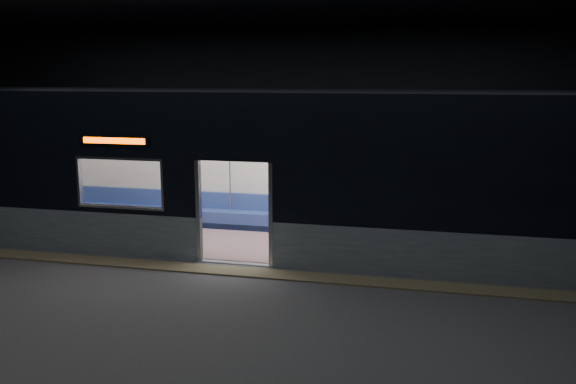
% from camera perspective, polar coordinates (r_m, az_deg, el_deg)
% --- Properties ---
extents(station_floor, '(24.00, 14.00, 0.01)m').
position_cam_1_polar(station_floor, '(11.23, -6.63, -8.31)').
color(station_floor, '#47494C').
rests_on(station_floor, ground).
extents(station_envelope, '(24.00, 14.00, 5.00)m').
position_cam_1_polar(station_envelope, '(10.59, -7.08, 10.76)').
color(station_envelope, black).
rests_on(station_envelope, station_floor).
extents(tactile_strip, '(22.80, 0.50, 0.03)m').
position_cam_1_polar(tactile_strip, '(11.71, -5.72, -7.35)').
color(tactile_strip, '#8C7F59').
rests_on(tactile_strip, station_floor).
extents(metro_car, '(18.00, 3.04, 3.35)m').
position_cam_1_polar(metro_car, '(13.15, -3.07, 2.93)').
color(metro_car, '#93A7AF').
rests_on(metro_car, station_floor).
extents(passenger, '(0.39, 0.67, 1.34)m').
position_cam_1_polar(passenger, '(13.81, 12.78, -1.41)').
color(passenger, black).
rests_on(passenger, metro_car).
extents(handbag, '(0.29, 0.25, 0.14)m').
position_cam_1_polar(handbag, '(13.62, 12.77, -2.07)').
color(handbag, black).
rests_on(handbag, passenger).
extents(transit_map, '(1.07, 0.03, 0.69)m').
position_cam_1_polar(transit_map, '(14.29, 1.03, 2.20)').
color(transit_map, white).
rests_on(transit_map, metro_car).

